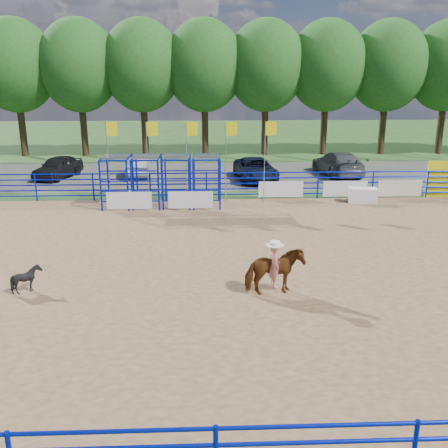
{
  "coord_description": "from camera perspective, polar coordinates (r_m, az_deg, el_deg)",
  "views": [
    {
      "loc": [
        -0.13,
        -16.12,
        6.39
      ],
      "look_at": [
        0.57,
        1.0,
        1.3
      ],
      "focal_mm": 40.0,
      "sensor_mm": 36.0,
      "label": 1
    }
  ],
  "objects": [
    {
      "name": "gravel_strip",
      "position": [
        33.73,
        -2.09,
        5.62
      ],
      "size": [
        40.0,
        10.0,
        0.01
      ],
      "primitive_type": "cube",
      "color": "slate",
      "rests_on": "ground"
    },
    {
      "name": "calf",
      "position": [
        16.49,
        -21.62,
        -5.84
      ],
      "size": [
        0.88,
        0.81,
        0.84
      ],
      "primitive_type": "imported",
      "rotation": [
        0.0,
        0.0,
        1.38
      ],
      "color": "black",
      "rests_on": "arena_dirt"
    },
    {
      "name": "announcer_table",
      "position": [
        27.12,
        15.56,
        3.19
      ],
      "size": [
        1.52,
        0.85,
        0.78
      ],
      "primitive_type": "cube",
      "rotation": [
        0.0,
        0.0,
        -0.12
      ],
      "color": "white",
      "rests_on": "arena_dirt"
    },
    {
      "name": "treeline",
      "position": [
        42.13,
        -2.27,
        18.09
      ],
      "size": [
        56.4,
        6.4,
        11.24
      ],
      "color": "#3F2B19",
      "rests_on": "ground"
    },
    {
      "name": "car_c",
      "position": [
        31.94,
        3.62,
        6.26
      ],
      "size": [
        2.72,
        5.18,
        1.39
      ],
      "primitive_type": "imported",
      "rotation": [
        0.0,
        0.0,
        0.08
      ],
      "color": "#141A34",
      "rests_on": "gravel_strip"
    },
    {
      "name": "car_d",
      "position": [
        34.33,
        12.9,
        6.75
      ],
      "size": [
        2.74,
        5.61,
        1.57
      ],
      "primitive_type": "imported",
      "rotation": [
        0.0,
        0.0,
        3.24
      ],
      "color": "#5F5F62",
      "rests_on": "gravel_strip"
    },
    {
      "name": "arena_dirt",
      "position": [
        17.33,
        -1.76,
        -5.06
      ],
      "size": [
        30.0,
        20.0,
        0.02
      ],
      "primitive_type": "cube",
      "color": "#936E49",
      "rests_on": "ground"
    },
    {
      "name": "car_a",
      "position": [
        34.36,
        -18.45,
        6.21
      ],
      "size": [
        2.8,
        4.5,
        1.43
      ],
      "primitive_type": "imported",
      "rotation": [
        0.0,
        0.0,
        -0.29
      ],
      "color": "black",
      "rests_on": "gravel_strip"
    },
    {
      "name": "car_b",
      "position": [
        33.83,
        -9.43,
        6.61
      ],
      "size": [
        1.54,
        4.12,
        1.34
      ],
      "primitive_type": "imported",
      "rotation": [
        0.0,
        0.0,
        3.11
      ],
      "color": "#93959B",
      "rests_on": "gravel_strip"
    },
    {
      "name": "perimeter_fence",
      "position": [
        17.08,
        -1.78,
        -2.75
      ],
      "size": [
        30.1,
        20.1,
        1.5
      ],
      "color": "#0819BA",
      "rests_on": "ground"
    },
    {
      "name": "chute_assembly",
      "position": [
        25.54,
        -6.29,
        4.86
      ],
      "size": [
        19.32,
        2.41,
        4.2
      ],
      "color": "#0819BA",
      "rests_on": "ground"
    },
    {
      "name": "ground",
      "position": [
        17.34,
        -1.76,
        -5.09
      ],
      "size": [
        120.0,
        120.0,
        0.0
      ],
      "primitive_type": "plane",
      "color": "#2E5321",
      "rests_on": "ground"
    },
    {
      "name": "horse_and_rider",
      "position": [
        15.09,
        5.76,
        -5.06
      ],
      "size": [
        1.86,
        1.11,
        2.35
      ],
      "color": "brown",
      "rests_on": "arena_dirt"
    }
  ]
}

